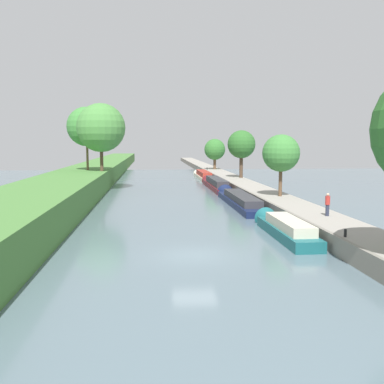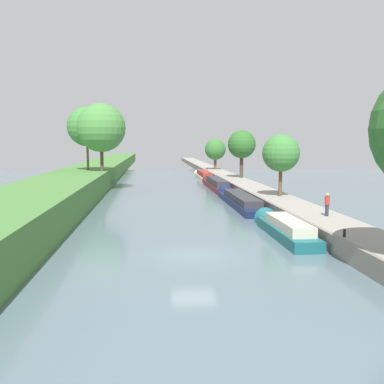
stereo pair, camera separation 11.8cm
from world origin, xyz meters
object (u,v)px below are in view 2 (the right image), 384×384
at_px(narrowboat_navy, 238,200).
at_px(mooring_bollard_far, 208,169).
at_px(narrowboat_teal, 283,228).
at_px(narrowboat_cream, 203,175).
at_px(person_walking, 327,204).
at_px(mooring_bollard_near, 344,233).
at_px(narrowboat_maroon, 216,184).

xyz_separation_m(narrowboat_navy, mooring_bollard_far, (1.93, 40.82, 0.78)).
bearing_deg(narrowboat_navy, narrowboat_teal, -89.48).
bearing_deg(narrowboat_cream, mooring_bollard_far, 77.53).
height_order(narrowboat_cream, person_walking, person_walking).
bearing_deg(narrowboat_teal, narrowboat_cream, 89.95).
bearing_deg(mooring_bollard_near, narrowboat_navy, 95.28).
distance_m(person_walking, mooring_bollard_near, 7.28).
relative_size(narrowboat_navy, mooring_bollard_near, 37.45).
bearing_deg(narrowboat_navy, person_walking, -74.91).
height_order(person_walking, mooring_bollard_near, person_walking).
bearing_deg(narrowboat_teal, mooring_bollard_far, 88.17).
height_order(narrowboat_cream, mooring_bollard_near, mooring_bollard_near).
xyz_separation_m(narrowboat_teal, narrowboat_cream, (0.04, 48.22, 0.04)).
distance_m(narrowboat_maroon, person_walking, 30.50).
distance_m(narrowboat_teal, mooring_bollard_far, 56.18).
xyz_separation_m(mooring_bollard_near, mooring_bollard_far, (0.00, 61.74, 0.00)).
relative_size(narrowboat_cream, mooring_bollard_far, 36.28).
bearing_deg(narrowboat_navy, mooring_bollard_near, -84.72).
xyz_separation_m(narrowboat_maroon, mooring_bollard_near, (1.93, -37.26, 0.68)).
bearing_deg(mooring_bollard_far, mooring_bollard_near, -90.00).
relative_size(person_walking, mooring_bollard_far, 3.69).
bearing_deg(narrowboat_maroon, narrowboat_navy, -89.99).
bearing_deg(person_walking, mooring_bollard_far, 91.90).
relative_size(person_walking, mooring_bollard_near, 3.69).
height_order(narrowboat_teal, person_walking, person_walking).
bearing_deg(mooring_bollard_far, person_walking, -88.10).
xyz_separation_m(narrowboat_teal, mooring_bollard_near, (1.79, -5.59, 0.75)).
bearing_deg(person_walking, narrowboat_navy, 105.09).
relative_size(narrowboat_teal, mooring_bollard_far, 22.61).
xyz_separation_m(narrowboat_cream, person_walking, (3.57, -46.80, 1.36)).
xyz_separation_m(narrowboat_navy, person_walking, (3.75, -13.90, 1.43)).
xyz_separation_m(person_walking, mooring_bollard_far, (-1.82, 54.72, -0.65)).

